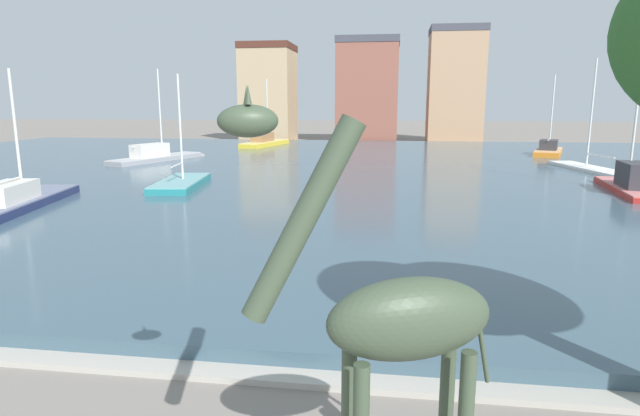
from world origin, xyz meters
name	(u,v)px	position (x,y,z in m)	size (l,w,h in m)	color
harbor_water	(339,170)	(0.00, 33.65, 0.20)	(81.38, 54.32, 0.41)	#3D5666
quay_edge_coping	(178,370)	(0.00, 6.24, 0.06)	(81.38, 0.50, 0.12)	#ADA89E
giraffe_statue	(396,329)	(3.76, 3.13, 2.48)	(2.69, 1.41, 4.85)	#3D4C38
sailboat_navy	(24,203)	(-11.97, 18.12, 0.53)	(3.62, 9.61, 6.11)	navy
sailboat_orange	(549,152)	(16.97, 45.65, 0.58)	(4.05, 7.38, 7.09)	orange
sailboat_grey	(162,158)	(-14.06, 36.33, 0.57)	(4.68, 9.75, 7.26)	#939399
sailboat_red	(629,186)	(15.42, 25.97, 0.62)	(2.64, 8.25, 8.56)	red
sailboat_yellow	(268,143)	(-9.48, 51.91, 0.60)	(3.67, 9.59, 7.23)	gold
sailboat_white	(584,170)	(16.30, 34.87, 0.34)	(3.57, 9.74, 7.55)	white
sailboat_teal	(184,185)	(-7.45, 24.60, 0.40)	(2.81, 6.79, 6.20)	teal
townhouse_wide_warehouse	(269,93)	(-12.46, 65.16, 6.08)	(6.44, 7.04, 12.14)	tan
townhouse_corner_house	(368,91)	(0.27, 64.45, 6.30)	(7.57, 6.59, 12.56)	#8E5142
townhouse_tall_gabled	(455,85)	(10.93, 65.44, 6.91)	(6.62, 5.81, 13.79)	tan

